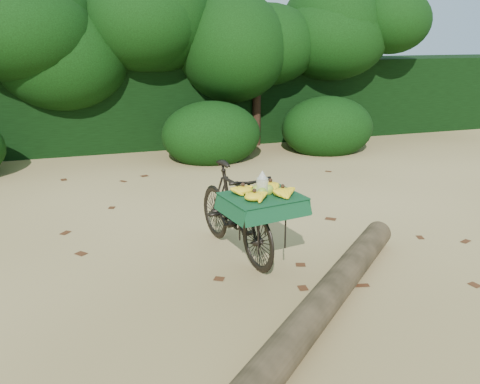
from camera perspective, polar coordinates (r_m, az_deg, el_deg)
name	(u,v)px	position (r m, az deg, el deg)	size (l,w,h in m)	color
ground	(181,257)	(5.74, -6.68, -7.23)	(80.00, 80.00, 0.00)	tan
vendor_bicycle	(236,210)	(5.59, -0.49, -2.03)	(0.89, 1.83, 1.03)	black
fallen_log	(318,309)	(4.47, 8.72, -12.86)	(0.29, 0.29, 3.96)	brown
hedge_backdrop	(121,104)	(11.57, -13.18, 9.60)	(26.00, 1.80, 1.80)	black
tree_row	(87,54)	(10.64, -16.78, 14.65)	(14.50, 2.00, 4.00)	black
bush_clumps	(160,140)	(9.74, -8.96, 5.76)	(8.80, 1.70, 0.90)	black
leaf_litter	(170,235)	(6.32, -7.86, -4.83)	(7.00, 7.30, 0.01)	#4A2613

